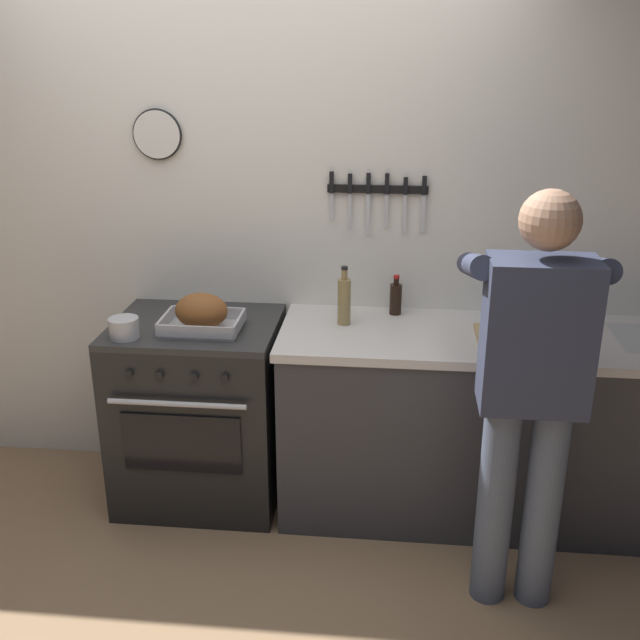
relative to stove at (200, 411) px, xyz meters
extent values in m
cube|color=white|center=(0.22, 0.36, 0.85)|extent=(6.00, 0.10, 2.60)
cube|color=black|center=(0.82, 0.30, 1.03)|extent=(0.46, 0.02, 0.04)
cube|color=silver|center=(0.61, 0.29, 0.94)|extent=(0.02, 0.00, 0.13)
cube|color=black|center=(0.61, 0.29, 1.06)|extent=(0.02, 0.02, 0.10)
cube|color=silver|center=(0.69, 0.29, 0.92)|extent=(0.02, 0.00, 0.17)
cube|color=black|center=(0.69, 0.29, 1.05)|extent=(0.02, 0.02, 0.09)
cube|color=silver|center=(0.77, 0.29, 0.91)|extent=(0.02, 0.00, 0.19)
cube|color=black|center=(0.77, 0.29, 1.06)|extent=(0.02, 0.02, 0.09)
cube|color=silver|center=(0.86, 0.29, 0.93)|extent=(0.02, 0.00, 0.15)
cube|color=black|center=(0.86, 0.29, 1.06)|extent=(0.02, 0.02, 0.09)
cube|color=silver|center=(0.94, 0.29, 0.92)|extent=(0.02, 0.00, 0.17)
cube|color=black|center=(0.94, 0.29, 1.05)|extent=(0.02, 0.02, 0.08)
cube|color=silver|center=(1.03, 0.29, 0.92)|extent=(0.02, 0.00, 0.17)
cube|color=black|center=(1.03, 0.29, 1.05)|extent=(0.02, 0.02, 0.09)
cylinder|color=white|center=(-0.20, 0.29, 1.26)|extent=(0.22, 0.02, 0.22)
torus|color=black|center=(-0.20, 0.29, 1.26)|extent=(0.23, 0.02, 0.23)
cube|color=#38383D|center=(1.42, 0.00, -0.02)|extent=(2.00, 0.62, 0.86)
cube|color=silver|center=(1.42, 0.00, 0.43)|extent=(2.03, 0.65, 0.04)
cube|color=black|center=(0.00, 0.00, -0.02)|extent=(0.76, 0.62, 0.87)
cube|color=black|center=(0.00, -0.31, 0.00)|extent=(0.53, 0.01, 0.28)
cube|color=#2D2D2D|center=(0.00, 0.00, 0.43)|extent=(0.76, 0.62, 0.03)
cylinder|color=black|center=(-0.21, -0.32, 0.33)|extent=(0.04, 0.02, 0.04)
cylinder|color=black|center=(-0.08, -0.32, 0.33)|extent=(0.04, 0.02, 0.04)
cylinder|color=black|center=(0.08, -0.32, 0.33)|extent=(0.04, 0.02, 0.04)
cylinder|color=black|center=(0.21, -0.32, 0.33)|extent=(0.04, 0.02, 0.04)
cylinder|color=silver|center=(0.00, -0.34, 0.21)|extent=(0.61, 0.02, 0.02)
cylinder|color=#4C566B|center=(1.33, -0.61, -0.02)|extent=(0.14, 0.14, 0.86)
cylinder|color=#4C566B|center=(1.51, -0.61, -0.02)|extent=(0.14, 0.14, 0.86)
cube|color=#2D3347|center=(1.42, -0.61, 0.69)|extent=(0.38, 0.22, 0.56)
sphere|color=#9E755B|center=(1.42, -0.61, 1.10)|extent=(0.21, 0.21, 0.21)
cylinder|color=#2D3347|center=(1.21, -0.36, 0.87)|extent=(0.09, 0.55, 0.22)
cylinder|color=#2D3347|center=(1.63, -0.36, 0.87)|extent=(0.09, 0.55, 0.22)
cube|color=#B7B7BC|center=(0.06, -0.08, 0.46)|extent=(0.34, 0.25, 0.01)
cube|color=#B7B7BC|center=(0.06, -0.20, 0.49)|extent=(0.34, 0.01, 0.05)
cube|color=#B7B7BC|center=(0.06, 0.05, 0.49)|extent=(0.34, 0.01, 0.05)
cube|color=#B7B7BC|center=(-0.11, -0.08, 0.49)|extent=(0.01, 0.25, 0.05)
cube|color=#B7B7BC|center=(0.23, -0.08, 0.49)|extent=(0.01, 0.25, 0.05)
ellipsoid|color=brown|center=(0.06, -0.08, 0.54)|extent=(0.24, 0.17, 0.16)
cylinder|color=#B7B7BC|center=(-0.26, -0.20, 0.49)|extent=(0.13, 0.13, 0.09)
cube|color=tan|center=(1.45, -0.03, 0.46)|extent=(0.36, 0.24, 0.02)
cylinder|color=black|center=(0.92, 0.22, 0.52)|extent=(0.06, 0.06, 0.15)
cylinder|color=black|center=(0.92, 0.22, 0.61)|extent=(0.03, 0.03, 0.03)
cylinder|color=#B21919|center=(0.92, 0.22, 0.63)|extent=(0.03, 0.03, 0.01)
cylinder|color=#338CCC|center=(1.47, 0.15, 0.53)|extent=(0.07, 0.07, 0.16)
cylinder|color=#338CCC|center=(1.47, 0.15, 0.63)|extent=(0.03, 0.03, 0.04)
cylinder|color=white|center=(1.47, 0.15, 0.65)|extent=(0.04, 0.04, 0.01)
cylinder|color=#47141E|center=(1.65, 0.11, 0.57)|extent=(0.08, 0.08, 0.25)
cylinder|color=#47141E|center=(1.65, 0.11, 0.72)|extent=(0.03, 0.03, 0.05)
cylinder|color=maroon|center=(1.65, 0.11, 0.76)|extent=(0.04, 0.04, 0.01)
cylinder|color=#997F4C|center=(0.68, 0.07, 0.56)|extent=(0.06, 0.06, 0.21)
cylinder|color=#997F4C|center=(0.68, 0.07, 0.69)|extent=(0.03, 0.03, 0.05)
cylinder|color=black|center=(0.68, 0.07, 0.72)|extent=(0.03, 0.03, 0.01)
camera|label=1|loc=(0.90, -3.12, 1.67)|focal=41.86mm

